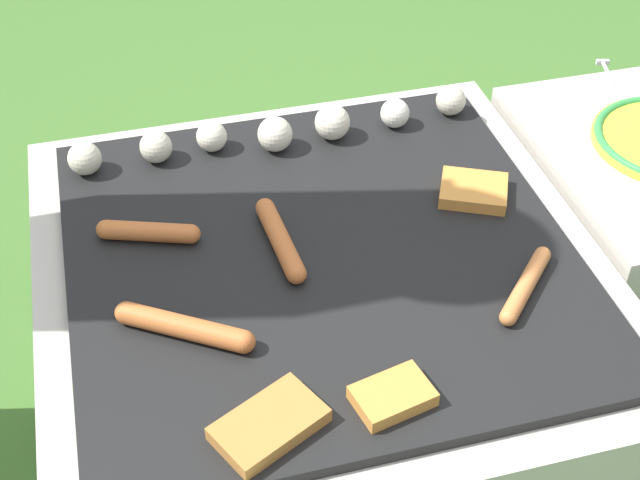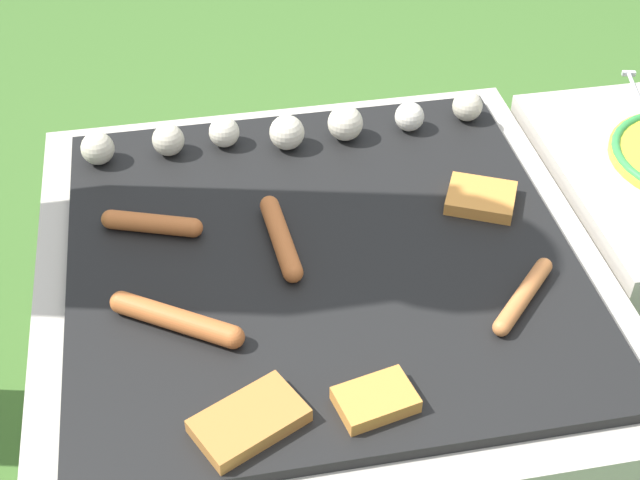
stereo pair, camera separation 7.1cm
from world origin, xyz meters
name	(u,v)px [view 2 (the right image)]	position (x,y,z in m)	size (l,w,h in m)	color
ground_plane	(320,440)	(0.00, 0.00, 0.00)	(14.00, 14.00, 0.00)	#3D6628
grill	(320,356)	(0.00, 0.00, 0.22)	(0.80, 0.80, 0.45)	#B2AA9E
sausage_front_center	(152,223)	(-0.23, 0.09, 0.46)	(0.15, 0.07, 0.03)	#B7602D
sausage_front_left	(281,237)	(-0.05, 0.02, 0.46)	(0.04, 0.18, 0.03)	#B7602D
sausage_back_left	(523,296)	(0.25, -0.15, 0.46)	(0.12, 0.12, 0.02)	#C6753D
sausage_mid_right	(176,319)	(-0.21, -0.11, 0.46)	(0.17, 0.12, 0.03)	#B7602D
bread_slice_right	(376,400)	(0.01, -0.28, 0.46)	(0.10, 0.08, 0.02)	#D18438
bread_slice_center	(481,198)	(0.26, 0.06, 0.46)	(0.13, 0.12, 0.02)	#D18438
bread_slice_left	(249,421)	(-0.14, -0.29, 0.46)	(0.15, 0.12, 0.02)	#B27033
mushroom_row	(287,128)	(0.00, 0.27, 0.47)	(0.67, 0.08, 0.06)	beige
fork_utensil	(639,100)	(0.62, 0.28, 0.45)	(0.06, 0.21, 0.01)	silver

